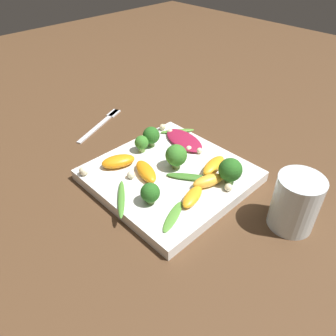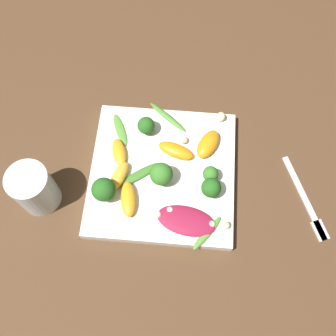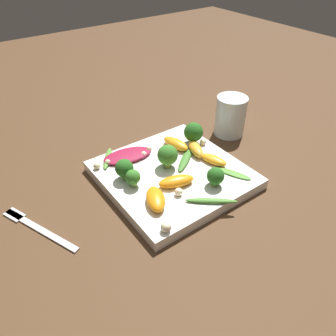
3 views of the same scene
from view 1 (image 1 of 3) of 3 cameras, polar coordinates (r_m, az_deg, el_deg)
ground_plane at (r=0.64m, az=0.27°, el=-2.09°), size 2.40×2.40×0.00m
plate at (r=0.63m, az=0.27°, el=-1.33°), size 0.27×0.27×0.02m
drinking_glass at (r=0.56m, az=21.31°, el=-5.66°), size 0.07×0.07×0.10m
fork at (r=0.84m, az=-11.14°, el=8.04°), size 0.17×0.08×0.01m
radicchio_leaf_0 at (r=0.71m, az=2.80°, el=4.88°), size 0.07×0.11×0.01m
orange_segment_0 at (r=0.63m, az=7.96°, el=0.42°), size 0.07×0.04×0.02m
orange_segment_1 at (r=0.64m, az=-8.65°, el=1.17°), size 0.07×0.06×0.02m
orange_segment_2 at (r=0.56m, az=4.26°, el=-5.02°), size 0.06×0.04×0.02m
orange_segment_3 at (r=0.59m, az=7.02°, el=-2.22°), size 0.07×0.04×0.02m
orange_segment_4 at (r=0.61m, az=-3.86°, el=-0.57°), size 0.05×0.07×0.02m
broccoli_floret_0 at (r=0.62m, az=1.14°, el=2.34°), size 0.04×0.04×0.05m
broccoli_floret_1 at (r=0.67m, az=-4.63°, el=4.34°), size 0.03×0.03×0.04m
broccoli_floret_2 at (r=0.69m, az=-2.93°, el=5.65°), size 0.04×0.04×0.04m
broccoli_floret_3 at (r=0.60m, az=10.80°, el=-0.37°), size 0.04×0.04×0.05m
broccoli_floret_4 at (r=0.55m, az=-3.12°, el=-4.36°), size 0.03×0.03×0.04m
arugula_sprig_0 at (r=0.57m, az=-8.17°, el=-5.26°), size 0.07×0.08×0.01m
arugula_sprig_1 at (r=0.54m, az=0.88°, el=-8.41°), size 0.08×0.05×0.00m
arugula_sprig_2 at (r=0.74m, az=1.66°, el=6.44°), size 0.07×0.06×0.01m
arugula_sprig_3 at (r=0.61m, az=3.90°, el=-1.57°), size 0.07×0.08×0.01m
macadamia_nut_0 at (r=0.67m, az=5.76°, el=2.88°), size 0.01×0.01×0.01m
macadamia_nut_1 at (r=0.68m, az=3.65°, el=3.39°), size 0.01×0.01×0.01m
macadamia_nut_2 at (r=0.59m, az=10.48°, el=-3.32°), size 0.01×0.01×0.01m
macadamia_nut_3 at (r=0.61m, az=-6.44°, el=-1.17°), size 0.02×0.02×0.02m
macadamia_nut_4 at (r=0.63m, az=-14.44°, el=-0.46°), size 0.02×0.02×0.02m
macadamia_nut_5 at (r=0.75m, az=-0.98°, el=7.15°), size 0.01×0.01×0.01m
macadamia_nut_6 at (r=0.74m, az=0.33°, el=6.38°), size 0.01×0.01×0.01m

